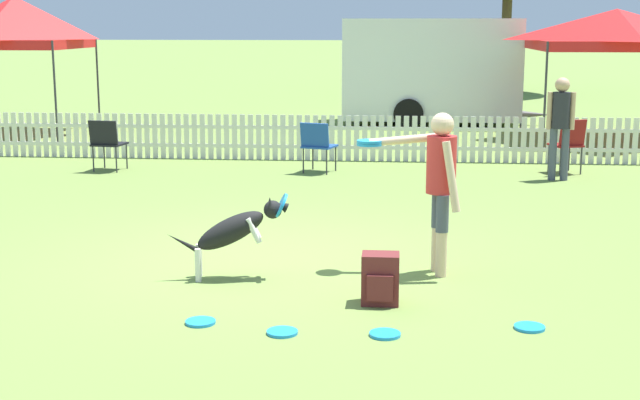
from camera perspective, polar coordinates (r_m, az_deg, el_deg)
ground_plane at (r=9.08m, az=-3.30°, el=-3.82°), size 240.00×240.00×0.00m
handler_person at (r=8.44m, az=7.51°, el=1.60°), size 0.99×0.51×1.54m
leaping_dog at (r=8.33m, az=-5.44°, el=-1.86°), size 1.15×0.40×0.81m
frisbee_near_handler at (r=7.25m, az=13.26°, el=-7.94°), size 0.24×0.24×0.02m
frisbee_near_dog at (r=7.25m, az=-7.66°, el=-7.75°), size 0.24×0.24×0.02m
frisbee_midfield at (r=6.93m, az=4.18°, el=-8.56°), size 0.24×0.24×0.02m
frisbee_far_scatter at (r=6.96m, az=-2.43°, el=-8.45°), size 0.24×0.24×0.02m
backpack_on_grass at (r=7.63m, az=3.88°, el=-5.07°), size 0.32×0.28×0.44m
picket_fence at (r=15.55m, az=0.24°, el=4.00°), size 23.89×0.04×0.79m
folding_chair_blue_left at (r=14.65m, az=15.63°, el=3.66°), size 0.56×0.58×0.88m
folding_chair_center at (r=14.80m, az=-13.48°, el=3.73°), size 0.53×0.55×0.84m
folding_chair_green_right at (r=14.22m, az=-0.16°, el=3.69°), size 0.59×0.61×0.82m
canopy_tent_main at (r=20.40m, az=-18.91°, el=10.69°), size 2.63×2.63×2.92m
canopy_tent_secondary at (r=19.20m, az=18.43°, el=10.31°), size 3.24×3.24×2.65m
spectator_standing at (r=13.98m, az=15.15°, el=5.03°), size 0.42×0.27×1.56m
equipment_trailer at (r=21.35m, az=7.16°, el=8.31°), size 4.89×2.26×2.46m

